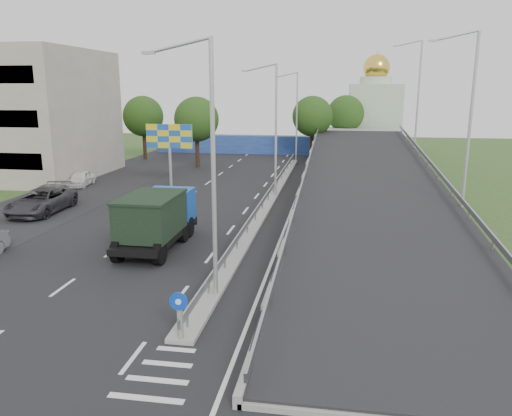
% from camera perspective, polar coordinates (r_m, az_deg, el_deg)
% --- Properties ---
extents(ground, '(160.00, 160.00, 0.00)m').
position_cam_1_polar(ground, '(15.89, -11.09, -18.66)').
color(ground, '#2D4C1E').
rests_on(ground, ground).
extents(road_surface, '(26.00, 90.00, 0.04)m').
position_cam_1_polar(road_surface, '(34.55, -4.44, -0.62)').
color(road_surface, black).
rests_on(road_surface, ground).
extents(parking_strip, '(8.00, 90.00, 0.05)m').
position_cam_1_polar(parking_strip, '(39.62, -23.04, 0.15)').
color(parking_strip, black).
rests_on(parking_strip, ground).
extents(median, '(1.00, 44.00, 0.20)m').
position_cam_1_polar(median, '(37.81, 1.40, 0.80)').
color(median, gray).
rests_on(median, ground).
extents(overpass_ramp, '(10.00, 50.00, 3.50)m').
position_cam_1_polar(overpass_ramp, '(37.24, 12.94, 2.86)').
color(overpass_ramp, gray).
rests_on(overpass_ramp, ground).
extents(median_guardrail, '(0.09, 44.00, 0.71)m').
position_cam_1_polar(median_guardrail, '(37.67, 1.41, 1.77)').
color(median_guardrail, gray).
rests_on(median_guardrail, median).
extents(sign_bollard, '(0.64, 0.23, 1.67)m').
position_cam_1_polar(sign_bollard, '(17.19, -8.72, -12.01)').
color(sign_bollard, black).
rests_on(sign_bollard, median).
extents(lamp_post_near, '(2.74, 0.18, 10.08)m').
position_cam_1_polar(lamp_post_near, '(19.35, -5.46, 5.75)').
color(lamp_post_near, '#B2B5B7').
rests_on(lamp_post_near, median).
extents(lamp_post_mid, '(2.74, 0.18, 10.08)m').
position_cam_1_polar(lamp_post_mid, '(38.95, 2.02, 9.66)').
color(lamp_post_mid, '#B2B5B7').
rests_on(lamp_post_mid, median).
extents(lamp_post_far, '(2.74, 0.18, 10.08)m').
position_cam_1_polar(lamp_post_far, '(58.81, 4.51, 10.91)').
color(lamp_post_far, '#B2B5B7').
rests_on(lamp_post_far, median).
extents(blue_wall, '(30.00, 0.50, 2.40)m').
position_cam_1_polar(blue_wall, '(65.57, 1.27, 7.17)').
color(blue_wall, '#283194').
rests_on(blue_wall, ground).
extents(church, '(7.00, 7.00, 13.80)m').
position_cam_1_polar(church, '(72.80, 13.36, 10.69)').
color(church, '#B2CCAD').
rests_on(church, ground).
extents(billboard, '(4.00, 0.24, 5.50)m').
position_cam_1_polar(billboard, '(43.10, -9.87, 7.68)').
color(billboard, '#B2B5B7').
rests_on(billboard, ground).
extents(tree_left_mid, '(4.80, 4.80, 7.60)m').
position_cam_1_polar(tree_left_mid, '(54.74, -6.82, 10.01)').
color(tree_left_mid, black).
rests_on(tree_left_mid, ground).
extents(tree_median_far, '(4.80, 4.80, 7.60)m').
position_cam_1_polar(tree_median_far, '(60.71, 6.46, 10.35)').
color(tree_median_far, black).
rests_on(tree_median_far, ground).
extents(tree_left_far, '(4.80, 4.80, 7.60)m').
position_cam_1_polar(tree_left_far, '(62.05, -12.77, 10.18)').
color(tree_left_far, black).
rests_on(tree_left_far, ground).
extents(tree_ramp_far, '(4.80, 4.80, 7.60)m').
position_cam_1_polar(tree_ramp_far, '(67.64, 10.21, 10.54)').
color(tree_ramp_far, black).
rests_on(tree_ramp_far, ground).
extents(dump_truck, '(2.72, 6.91, 3.04)m').
position_cam_1_polar(dump_truck, '(27.29, -11.25, -1.01)').
color(dump_truck, black).
rests_on(dump_truck, ground).
extents(parked_car_c, '(2.93, 6.03, 1.65)m').
position_cam_1_polar(parked_car_c, '(37.46, -23.32, 0.71)').
color(parked_car_c, '#333237').
rests_on(parked_car_c, ground).
extents(parked_car_d, '(2.98, 5.58, 1.54)m').
position_cam_1_polar(parked_car_d, '(39.07, -22.79, 1.16)').
color(parked_car_d, gray).
rests_on(parked_car_d, ground).
extents(parked_car_e, '(2.08, 4.13, 1.35)m').
position_cam_1_polar(parked_car_e, '(46.76, -19.39, 3.21)').
color(parked_car_e, white).
rests_on(parked_car_e, ground).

